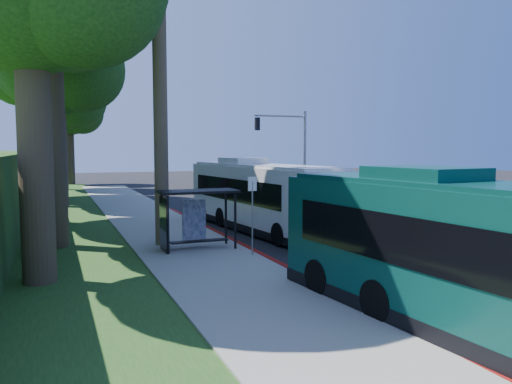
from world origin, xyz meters
name	(u,v)px	position (x,y,z in m)	size (l,w,h in m)	color
ground	(312,230)	(0.00, 0.00, 0.00)	(140.00, 140.00, 0.00)	black
sidewalk	(175,238)	(-7.30, 0.00, 0.06)	(4.50, 70.00, 0.12)	gray
red_curb	(252,251)	(-5.00, -4.00, 0.07)	(0.25, 30.00, 0.13)	maroon
grass_verge	(45,230)	(-13.00, 5.00, 0.03)	(8.00, 70.00, 0.06)	#234719
bus_shelter	(191,208)	(-7.26, -2.86, 1.81)	(3.20, 1.51, 2.55)	black
stop_sign_pole	(252,205)	(-5.40, -5.00, 2.08)	(0.35, 0.06, 3.17)	gray
traffic_signal_pole	(292,146)	(3.78, 10.00, 4.42)	(4.10, 0.30, 7.00)	gray
tree_2	(58,61)	(-11.89, 15.98, 10.48)	(8.82, 8.40, 15.12)	#382B1E
tree_3	(31,57)	(-13.88, 23.98, 11.98)	(10.08, 9.60, 17.28)	#382B1E
tree_4	(61,94)	(-11.40, 31.98, 9.73)	(8.40, 8.00, 14.14)	#382B1E
tree_5	(69,108)	(-10.41, 39.99, 8.96)	(7.35, 7.00, 12.86)	#382B1E
white_bus	(260,195)	(-2.61, 0.95, 1.83)	(3.86, 12.79, 3.76)	silver
teal_bus	(491,260)	(-3.81, -14.91, 1.86)	(3.88, 12.96, 3.80)	#0A3932
pickup	(307,208)	(1.56, 3.47, 0.69)	(2.28, 4.94, 1.37)	silver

